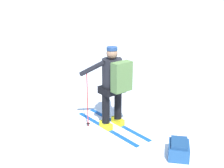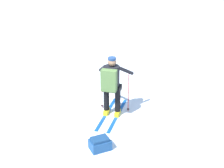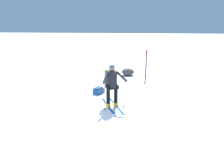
# 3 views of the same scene
# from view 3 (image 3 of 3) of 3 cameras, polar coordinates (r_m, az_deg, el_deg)

# --- Properties ---
(ground_plane) EXTENTS (80.00, 80.00, 0.00)m
(ground_plane) POSITION_cam_3_polar(r_m,az_deg,el_deg) (8.42, -3.90, -6.29)
(ground_plane) COLOR white
(skier) EXTENTS (1.13, 1.86, 1.62)m
(skier) POSITION_cam_3_polar(r_m,az_deg,el_deg) (8.32, -0.08, 0.42)
(skier) COLOR #144C9E
(skier) RESTS_ON ground_plane
(dropped_backpack) EXTENTS (0.51, 0.56, 0.29)m
(dropped_backpack) POSITION_cam_3_polar(r_m,az_deg,el_deg) (9.93, -3.56, -1.75)
(dropped_backpack) COLOR navy
(dropped_backpack) RESTS_ON ground_plane
(trail_marker) EXTENTS (0.09, 0.09, 1.61)m
(trail_marker) POSITION_cam_3_polar(r_m,az_deg,el_deg) (12.38, 8.92, 5.69)
(trail_marker) COLOR #4C4C51
(trail_marker) RESTS_ON ground_plane
(rock_boulder) EXTENTS (0.74, 0.63, 0.41)m
(rock_boulder) POSITION_cam_3_polar(r_m,az_deg,el_deg) (13.06, 4.18, 3.18)
(rock_boulder) COLOR #474442
(rock_boulder) RESTS_ON ground_plane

